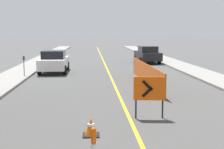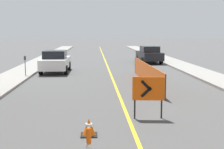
{
  "view_description": "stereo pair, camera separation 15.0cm",
  "coord_description": "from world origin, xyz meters",
  "px_view_note": "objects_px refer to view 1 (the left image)",
  "views": [
    {
      "loc": [
        -1.3,
        6.89,
        2.9
      ],
      "look_at": [
        -0.34,
        20.77,
        1.0
      ],
      "focal_mm": 50.0,
      "sensor_mm": 36.0,
      "label": 1
    },
    {
      "loc": [
        -1.15,
        6.88,
        2.9
      ],
      "look_at": [
        -0.34,
        20.77,
        1.0
      ],
      "focal_mm": 50.0,
      "sensor_mm": 36.0,
      "label": 2
    }
  ],
  "objects_px": {
    "parked_car_curb_near": "(54,61)",
    "parked_car_curb_mid": "(147,54)",
    "traffic_cone_farthest": "(91,127)",
    "arrow_barricade_primary": "(150,90)",
    "parking_meter_far_curb": "(24,61)"
  },
  "relations": [
    {
      "from": "traffic_cone_farthest",
      "to": "parked_car_curb_mid",
      "type": "relative_size",
      "value": 0.11
    },
    {
      "from": "traffic_cone_farthest",
      "to": "parked_car_curb_near",
      "type": "bearing_deg",
      "value": 100.53
    },
    {
      "from": "arrow_barricade_primary",
      "to": "parked_car_curb_mid",
      "type": "bearing_deg",
      "value": 85.17
    },
    {
      "from": "parked_car_curb_near",
      "to": "parked_car_curb_mid",
      "type": "relative_size",
      "value": 0.99
    },
    {
      "from": "parked_car_curb_mid",
      "to": "parking_meter_far_curb",
      "type": "relative_size",
      "value": 3.46
    },
    {
      "from": "parked_car_curb_near",
      "to": "parking_meter_far_curb",
      "type": "height_order",
      "value": "parked_car_curb_near"
    },
    {
      "from": "parked_car_curb_near",
      "to": "parked_car_curb_mid",
      "type": "height_order",
      "value": "same"
    },
    {
      "from": "parked_car_curb_mid",
      "to": "parked_car_curb_near",
      "type": "bearing_deg",
      "value": -143.28
    },
    {
      "from": "arrow_barricade_primary",
      "to": "parking_meter_far_curb",
      "type": "distance_m",
      "value": 11.77
    },
    {
      "from": "arrow_barricade_primary",
      "to": "parked_car_curb_mid",
      "type": "distance_m",
      "value": 19.29
    },
    {
      "from": "arrow_barricade_primary",
      "to": "parked_car_curb_mid",
      "type": "height_order",
      "value": "parked_car_curb_mid"
    },
    {
      "from": "traffic_cone_farthest",
      "to": "parked_car_curb_near",
      "type": "xyz_separation_m",
      "value": [
        -2.61,
        14.07,
        0.56
      ]
    },
    {
      "from": "traffic_cone_farthest",
      "to": "parked_car_curb_mid",
      "type": "bearing_deg",
      "value": 75.37
    },
    {
      "from": "parking_meter_far_curb",
      "to": "traffic_cone_farthest",
      "type": "bearing_deg",
      "value": -69.95
    },
    {
      "from": "traffic_cone_farthest",
      "to": "arrow_barricade_primary",
      "type": "xyz_separation_m",
      "value": [
        1.97,
        1.65,
        0.74
      ]
    }
  ]
}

